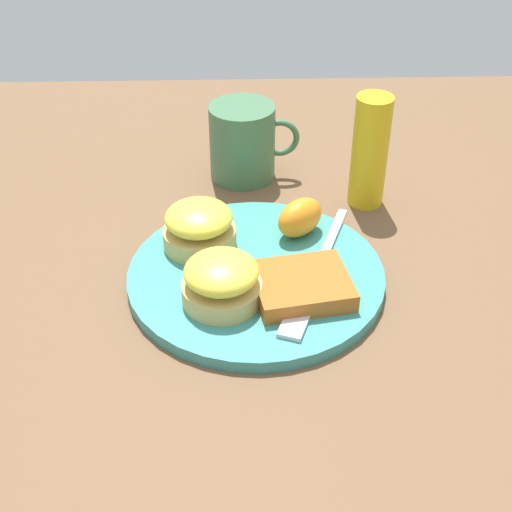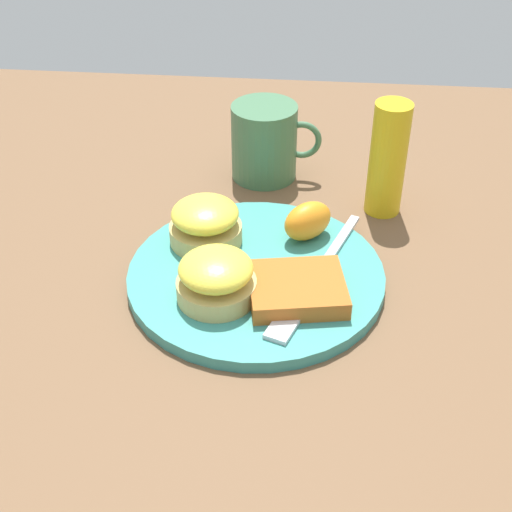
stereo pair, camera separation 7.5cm
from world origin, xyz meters
The scene contains 9 objects.
ground_plane centered at (0.00, 0.00, 0.00)m, with size 1.10×1.10×0.00m, color brown.
plate centered at (0.00, 0.00, 0.01)m, with size 0.28×0.28×0.01m, color teal.
sandwich_benedict_left centered at (-0.06, 0.05, 0.04)m, with size 0.08×0.08×0.05m.
sandwich_benedict_right centered at (-0.04, -0.05, 0.04)m, with size 0.08×0.08×0.05m.
hashbrown_patty centered at (0.05, -0.04, 0.02)m, with size 0.10×0.08×0.02m, color #AF5D21.
orange_wedge centered at (0.05, 0.07, 0.04)m, with size 0.06×0.04×0.04m, color orange.
fork centered at (0.06, -0.01, 0.02)m, with size 0.10×0.22×0.00m.
cup centered at (-0.01, 0.23, 0.05)m, with size 0.12×0.09×0.10m.
condiment_bottle centered at (0.14, 0.16, 0.07)m, with size 0.04×0.04×0.14m, color gold.
Camera 2 is at (0.06, -0.60, 0.48)m, focal length 50.00 mm.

